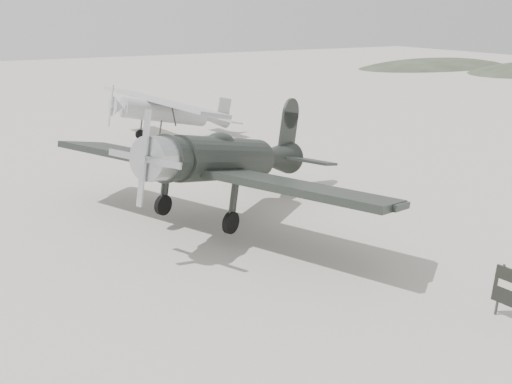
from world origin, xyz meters
TOP-DOWN VIEW (x-y plane):
  - ground at (0.00, 0.00)m, footprint 160.00×160.00m
  - hill_northeast at (50.00, 40.00)m, footprint 32.00×16.00m
  - lowwing_monoplane at (-1.61, 1.70)m, footprint 10.55×12.72m
  - highwing_monoplane at (0.29, 14.04)m, footprint 8.21×11.49m

SIDE VIEW (x-z plane):
  - ground at x=0.00m, z-range 0.00..0.00m
  - hill_northeast at x=50.00m, z-range -2.60..2.60m
  - highwing_monoplane at x=0.29m, z-range 0.41..3.65m
  - lowwing_monoplane at x=-1.61m, z-range 0.13..4.45m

